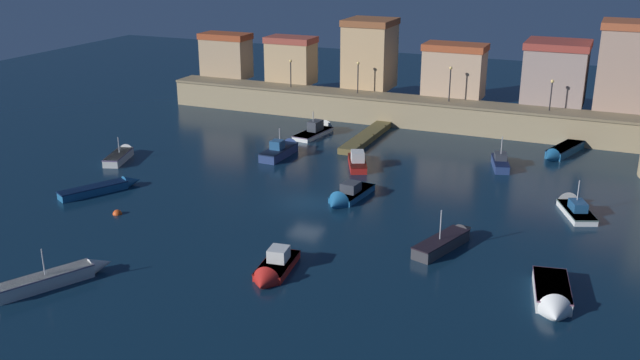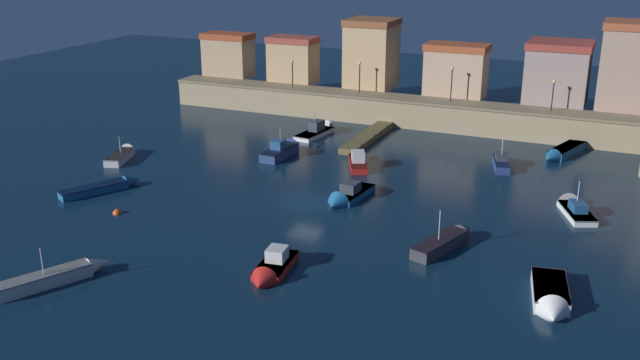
# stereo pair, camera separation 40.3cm
# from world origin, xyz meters

# --- Properties ---
(ground_plane) EXTENTS (143.23, 143.23, 0.00)m
(ground_plane) POSITION_xyz_m (0.00, 0.00, 0.00)
(ground_plane) COLOR #0C2338
(quay_wall) EXTENTS (55.47, 3.53, 2.99)m
(quay_wall) POSITION_xyz_m (0.00, 25.49, 1.50)
(quay_wall) COLOR #9E8966
(quay_wall) RESTS_ON ground
(old_town_backdrop) EXTENTS (52.15, 5.91, 8.76)m
(old_town_backdrop) POSITION_xyz_m (5.40, 29.50, 6.32)
(old_town_backdrop) COLOR tan
(old_town_backdrop) RESTS_ON ground
(pier_dock) EXTENTS (1.67, 11.23, 0.70)m
(pier_dock) POSITION_xyz_m (-1.67, 18.25, 0.29)
(pier_dock) COLOR brown
(pier_dock) RESTS_ON ground
(quay_lamp_0) EXTENTS (0.32, 0.32, 3.12)m
(quay_lamp_0) POSITION_xyz_m (-13.40, 25.49, 5.09)
(quay_lamp_0) COLOR black
(quay_lamp_0) RESTS_ON quay_wall
(quay_lamp_1) EXTENTS (0.32, 0.32, 3.45)m
(quay_lamp_1) POSITION_xyz_m (-5.33, 25.49, 5.28)
(quay_lamp_1) COLOR black
(quay_lamp_1) RESTS_ON quay_wall
(quay_lamp_2) EXTENTS (0.32, 0.32, 3.65)m
(quay_lamp_2) POSITION_xyz_m (4.78, 25.49, 5.40)
(quay_lamp_2) COLOR black
(quay_lamp_2) RESTS_ON quay_wall
(quay_lamp_3) EXTENTS (0.32, 0.32, 3.08)m
(quay_lamp_3) POSITION_xyz_m (14.84, 25.49, 5.06)
(quay_lamp_3) COLOR black
(quay_lamp_3) RESTS_ON quay_wall
(moored_boat_0) EXTENTS (2.43, 5.89, 1.88)m
(moored_boat_0) POSITION_xyz_m (2.64, 1.57, 0.34)
(moored_boat_0) COLOR #195689
(moored_boat_0) RESTS_ON ground
(moored_boat_1) EXTENTS (2.81, 5.82, 1.80)m
(moored_boat_1) POSITION_xyz_m (19.11, -8.95, 0.41)
(moored_boat_1) COLOR white
(moored_boat_1) RESTS_ON ground
(moored_boat_2) EXTENTS (2.59, 6.76, 3.17)m
(moored_boat_2) POSITION_xyz_m (-6.98, 18.79, 0.36)
(moored_boat_2) COLOR white
(moored_boat_2) RESTS_ON ground
(moored_boat_3) EXTENTS (4.16, 6.53, 1.14)m
(moored_boat_3) POSITION_xyz_m (-15.87, -4.06, 0.35)
(moored_boat_3) COLOR #195689
(moored_boat_3) RESTS_ON ground
(moored_boat_4) EXTENTS (3.23, 6.40, 3.04)m
(moored_boat_4) POSITION_xyz_m (11.86, -3.51, 0.44)
(moored_boat_4) COLOR #333338
(moored_boat_4) RESTS_ON ground
(moored_boat_5) EXTENTS (2.98, 5.56, 2.45)m
(moored_boat_5) POSITION_xyz_m (-20.17, 3.60, 0.38)
(moored_boat_5) COLOR silver
(moored_boat_5) RESTS_ON ground
(moored_boat_6) EXTENTS (4.15, 6.74, 2.58)m
(moored_boat_6) POSITION_xyz_m (-7.99, -17.88, 0.44)
(moored_boat_6) COLOR silver
(moored_boat_6) RESTS_ON ground
(moored_boat_7) EXTENTS (1.74, 6.22, 2.99)m
(moored_boat_7) POSITION_xyz_m (-7.17, 10.61, 0.51)
(moored_boat_7) COLOR navy
(moored_boat_7) RESTS_ON ground
(moored_boat_8) EXTENTS (2.37, 5.22, 1.89)m
(moored_boat_8) POSITION_xyz_m (3.17, -11.92, 0.36)
(moored_boat_8) COLOR red
(moored_boat_8) RESTS_ON ground
(moored_boat_9) EXTENTS (2.46, 4.95, 3.04)m
(moored_boat_9) POSITION_xyz_m (12.02, 15.02, 0.50)
(moored_boat_9) COLOR navy
(moored_boat_9) RESTS_ON ground
(moored_boat_10) EXTENTS (3.60, 5.68, 3.20)m
(moored_boat_10) POSITION_xyz_m (18.88, 6.41, 0.33)
(moored_boat_10) COLOR white
(moored_boat_10) RESTS_ON ground
(moored_boat_12) EXTENTS (3.52, 7.07, 1.42)m
(moored_boat_12) POSITION_xyz_m (16.68, 20.45, 0.40)
(moored_boat_12) COLOR #195689
(moored_boat_12) RESTS_ON ground
(moored_boat_13) EXTENTS (3.48, 5.46, 1.86)m
(moored_boat_13) POSITION_xyz_m (0.29, 10.31, 0.50)
(moored_boat_13) COLOR red
(moored_boat_13) RESTS_ON ground
(mooring_buoy_0) EXTENTS (0.68, 0.68, 0.68)m
(mooring_buoy_0) POSITION_xyz_m (-11.82, -7.60, 0.00)
(mooring_buoy_0) COLOR #EA4C19
(mooring_buoy_0) RESTS_ON ground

